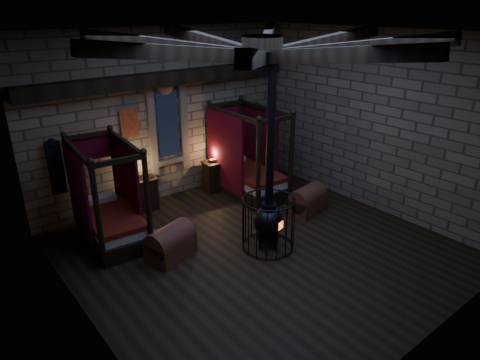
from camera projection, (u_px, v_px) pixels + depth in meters
room at (258, 61)px, 7.43m from camera, size 7.02×7.02×4.29m
bed_left at (110, 216)px, 9.00m from camera, size 1.25×2.11×2.12m
bed_right at (247, 173)px, 11.21m from camera, size 1.24×2.22×2.26m
trunk_left at (171, 243)px, 8.41m from camera, size 1.05×0.83×0.68m
trunk_right at (307, 200)px, 10.26m from camera, size 0.98×0.71×0.66m
nightstand_left at (146, 193)px, 10.37m from camera, size 0.56×0.54×0.99m
nightstand_right at (213, 176)px, 11.39m from camera, size 0.58×0.56×0.89m
stove at (268, 219)px, 8.61m from camera, size 1.07×1.07×4.05m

